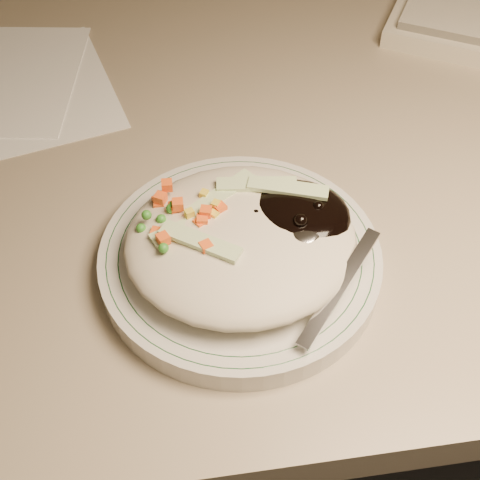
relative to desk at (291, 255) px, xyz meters
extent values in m
cube|color=gray|center=(0.00, 0.00, 0.18)|extent=(1.40, 0.70, 0.04)
cylinder|color=beige|center=(-0.09, -0.17, 0.21)|extent=(0.24, 0.24, 0.02)
torus|color=#144723|center=(-0.09, -0.17, 0.22)|extent=(0.23, 0.23, 0.00)
torus|color=#144723|center=(-0.09, -0.17, 0.22)|extent=(0.21, 0.21, 0.00)
ellipsoid|color=beige|center=(-0.09, -0.17, 0.24)|extent=(0.19, 0.18, 0.04)
ellipsoid|color=black|center=(-0.04, -0.16, 0.25)|extent=(0.10, 0.09, 0.03)
ellipsoid|color=orange|center=(-0.13, -0.15, 0.24)|extent=(0.08, 0.08, 0.02)
sphere|color=black|center=(-0.08, -0.16, 0.25)|extent=(0.01, 0.01, 0.01)
sphere|color=black|center=(-0.05, -0.15, 0.25)|extent=(0.01, 0.01, 0.01)
sphere|color=black|center=(-0.02, -0.16, 0.26)|extent=(0.01, 0.01, 0.01)
sphere|color=black|center=(-0.03, -0.15, 0.25)|extent=(0.01, 0.01, 0.01)
sphere|color=black|center=(-0.04, -0.18, 0.26)|extent=(0.01, 0.01, 0.01)
sphere|color=black|center=(-0.05, -0.16, 0.25)|extent=(0.01, 0.01, 0.01)
sphere|color=black|center=(-0.04, -0.15, 0.25)|extent=(0.01, 0.01, 0.01)
cube|color=#F95B1B|center=(-0.14, -0.15, 0.26)|extent=(0.01, 0.01, 0.01)
cube|color=#F95B1B|center=(-0.12, -0.17, 0.25)|extent=(0.01, 0.01, 0.01)
cube|color=#F95B1B|center=(-0.15, -0.13, 0.26)|extent=(0.01, 0.01, 0.01)
cube|color=#F95B1B|center=(-0.12, -0.16, 0.26)|extent=(0.01, 0.01, 0.01)
cube|color=#F95B1B|center=(-0.12, -0.16, 0.26)|extent=(0.01, 0.01, 0.01)
cube|color=#F95B1B|center=(-0.15, -0.13, 0.25)|extent=(0.01, 0.01, 0.01)
cube|color=#F95B1B|center=(-0.14, -0.14, 0.26)|extent=(0.01, 0.01, 0.01)
cube|color=#F95B1B|center=(-0.12, -0.17, 0.26)|extent=(0.01, 0.01, 0.01)
cube|color=#F95B1B|center=(-0.10, -0.15, 0.26)|extent=(0.01, 0.01, 0.01)
cube|color=#F95B1B|center=(-0.14, -0.12, 0.26)|extent=(0.01, 0.01, 0.01)
cube|color=#F95B1B|center=(-0.15, -0.18, 0.26)|extent=(0.01, 0.01, 0.01)
cube|color=#F95B1B|center=(-0.12, -0.19, 0.26)|extent=(0.01, 0.01, 0.01)
cube|color=#F95B1B|center=(-0.16, -0.17, 0.25)|extent=(0.01, 0.01, 0.01)
cube|color=#F95B1B|center=(-0.15, -0.13, 0.25)|extent=(0.01, 0.01, 0.01)
sphere|color=#388C28|center=(-0.12, -0.16, 0.25)|extent=(0.01, 0.01, 0.01)
sphere|color=#388C28|center=(-0.15, -0.19, 0.26)|extent=(0.01, 0.01, 0.01)
sphere|color=#388C28|center=(-0.15, -0.15, 0.26)|extent=(0.01, 0.01, 0.01)
sphere|color=#388C28|center=(-0.16, -0.15, 0.26)|extent=(0.01, 0.01, 0.01)
sphere|color=#388C28|center=(-0.12, -0.15, 0.25)|extent=(0.01, 0.01, 0.01)
sphere|color=#388C28|center=(-0.12, -0.18, 0.25)|extent=(0.01, 0.01, 0.01)
sphere|color=#388C28|center=(-0.14, -0.16, 0.25)|extent=(0.01, 0.01, 0.01)
sphere|color=#388C28|center=(-0.14, -0.18, 0.25)|extent=(0.01, 0.01, 0.01)
sphere|color=#388C28|center=(-0.17, -0.16, 0.25)|extent=(0.01, 0.01, 0.01)
sphere|color=#388C28|center=(-0.14, -0.14, 0.26)|extent=(0.01, 0.01, 0.01)
sphere|color=#388C28|center=(-0.14, -0.15, 0.26)|extent=(0.01, 0.01, 0.01)
sphere|color=#388C28|center=(-0.15, -0.17, 0.25)|extent=(0.01, 0.01, 0.01)
sphere|color=#388C28|center=(-0.13, -0.18, 0.26)|extent=(0.01, 0.01, 0.01)
sphere|color=#388C28|center=(-0.10, -0.13, 0.25)|extent=(0.01, 0.01, 0.01)
cube|color=yellow|center=(-0.12, -0.15, 0.25)|extent=(0.01, 0.01, 0.01)
cube|color=yellow|center=(-0.11, -0.16, 0.26)|extent=(0.01, 0.01, 0.01)
cube|color=yellow|center=(-0.14, -0.15, 0.25)|extent=(0.01, 0.01, 0.01)
cube|color=yellow|center=(-0.13, -0.16, 0.26)|extent=(0.01, 0.01, 0.01)
cube|color=yellow|center=(-0.14, -0.16, 0.25)|extent=(0.01, 0.01, 0.01)
cube|color=yellow|center=(-0.11, -0.15, 0.26)|extent=(0.01, 0.01, 0.01)
cube|color=yellow|center=(-0.12, -0.13, 0.26)|extent=(0.01, 0.01, 0.01)
cube|color=yellow|center=(-0.13, -0.16, 0.25)|extent=(0.01, 0.01, 0.01)
cube|color=#B2D18C|center=(-0.10, -0.13, 0.26)|extent=(0.06, 0.05, 0.00)
cube|color=#B2D18C|center=(-0.07, -0.13, 0.26)|extent=(0.07, 0.02, 0.00)
cube|color=#B2D18C|center=(-0.13, -0.16, 0.26)|extent=(0.07, 0.04, 0.00)
cube|color=#B2D18C|center=(-0.04, -0.14, 0.26)|extent=(0.07, 0.04, 0.00)
cube|color=#B2D18C|center=(-0.08, -0.18, 0.25)|extent=(0.07, 0.04, 0.00)
cube|color=#B2D18C|center=(-0.12, -0.19, 0.26)|extent=(0.06, 0.05, 0.00)
ellipsoid|color=silver|center=(-0.04, -0.18, 0.25)|extent=(0.06, 0.06, 0.01)
cube|color=silver|center=(-0.02, -0.23, 0.24)|extent=(0.08, 0.09, 0.03)
camera|label=1|loc=(-0.14, -0.53, 0.65)|focal=50.00mm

